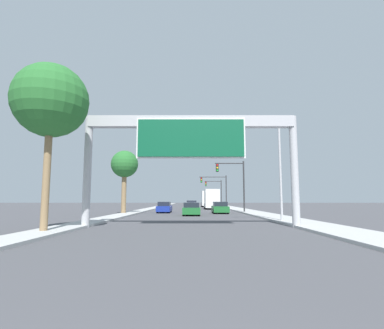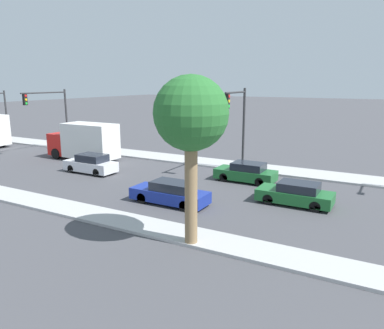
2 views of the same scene
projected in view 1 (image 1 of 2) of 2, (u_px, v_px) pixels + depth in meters
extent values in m
cube|color=#B1B1B1|center=(231.00, 208.00, 59.92)|extent=(3.00, 120.00, 0.15)
cube|color=#B1B1B1|center=(156.00, 208.00, 59.95)|extent=(2.00, 120.00, 0.15)
cylinder|color=#B2B2B7|center=(88.00, 171.00, 18.63)|extent=(0.48, 0.48, 6.95)
cylinder|color=#B2B2B7|center=(295.00, 171.00, 18.60)|extent=(0.48, 0.48, 6.95)
cube|color=#B2B2B7|center=(192.00, 122.00, 18.97)|extent=(12.90, 0.60, 0.70)
cube|color=white|center=(192.00, 138.00, 18.55)|extent=(6.75, 0.08, 2.53)
cube|color=#0C5133|center=(192.00, 138.00, 18.50)|extent=(6.55, 0.16, 2.33)
cube|color=navy|center=(165.00, 209.00, 38.74)|extent=(1.70, 4.77, 0.69)
cube|color=#1E232D|center=(165.00, 204.00, 38.58)|extent=(1.50, 2.48, 0.53)
cylinder|color=black|center=(161.00, 210.00, 40.19)|extent=(0.22, 0.64, 0.64)
cylinder|color=black|center=(172.00, 210.00, 40.19)|extent=(0.22, 0.64, 0.64)
cylinder|color=black|center=(158.00, 211.00, 37.25)|extent=(0.22, 0.64, 0.64)
cylinder|color=black|center=(170.00, 211.00, 37.25)|extent=(0.22, 0.64, 0.64)
cube|color=silver|center=(192.00, 206.00, 48.37)|extent=(1.75, 4.36, 0.77)
cube|color=#1E232D|center=(192.00, 202.00, 48.24)|extent=(1.54, 2.27, 0.58)
cylinder|color=black|center=(188.00, 208.00, 49.69)|extent=(0.22, 0.64, 0.64)
cylinder|color=black|center=(197.00, 208.00, 49.69)|extent=(0.22, 0.64, 0.64)
cylinder|color=black|center=(187.00, 208.00, 47.01)|extent=(0.22, 0.64, 0.64)
cylinder|color=black|center=(197.00, 208.00, 47.00)|extent=(0.22, 0.64, 0.64)
cube|color=#1E662D|center=(192.00, 211.00, 32.22)|extent=(1.84, 4.37, 0.67)
cube|color=#1E232D|center=(192.00, 205.00, 32.07)|extent=(1.62, 2.27, 0.52)
cylinder|color=black|center=(185.00, 212.00, 33.54)|extent=(0.22, 0.64, 0.64)
cylinder|color=black|center=(199.00, 212.00, 33.54)|extent=(0.22, 0.64, 0.64)
cylinder|color=black|center=(184.00, 213.00, 30.85)|extent=(0.22, 0.64, 0.64)
cylinder|color=black|center=(200.00, 213.00, 30.85)|extent=(0.22, 0.64, 0.64)
cube|color=#1E662D|center=(221.00, 209.00, 36.64)|extent=(1.84, 4.37, 0.70)
cube|color=#1E232D|center=(221.00, 204.00, 36.49)|extent=(1.62, 2.27, 0.54)
cylinder|color=black|center=(213.00, 210.00, 37.96)|extent=(0.22, 0.64, 0.64)
cylinder|color=black|center=(226.00, 210.00, 37.96)|extent=(0.22, 0.64, 0.64)
cylinder|color=black|center=(215.00, 211.00, 35.27)|extent=(0.22, 0.64, 0.64)
cylinder|color=black|center=(229.00, 211.00, 35.27)|extent=(0.22, 0.64, 0.64)
cube|color=white|center=(207.00, 201.00, 71.09)|extent=(2.26, 2.11, 2.13)
cube|color=silver|center=(208.00, 198.00, 67.41)|extent=(2.45, 5.43, 3.27)
cylinder|color=black|center=(203.00, 204.00, 70.89)|extent=(0.28, 1.00, 1.00)
cylinder|color=black|center=(212.00, 204.00, 70.88)|extent=(0.28, 1.00, 1.00)
cylinder|color=black|center=(203.00, 205.00, 65.90)|extent=(0.28, 1.00, 1.00)
cylinder|color=black|center=(213.00, 205.00, 65.90)|extent=(0.28, 1.00, 1.00)
cube|color=red|center=(211.00, 201.00, 55.23)|extent=(2.20, 1.97, 2.02)
cube|color=silver|center=(212.00, 198.00, 51.80)|extent=(2.39, 5.07, 3.12)
cylinder|color=black|center=(206.00, 206.00, 55.04)|extent=(0.28, 1.00, 1.00)
cylinder|color=black|center=(217.00, 206.00, 55.03)|extent=(0.28, 1.00, 1.00)
cylinder|color=black|center=(207.00, 207.00, 50.38)|extent=(0.28, 1.00, 1.00)
cylinder|color=black|center=(219.00, 207.00, 50.38)|extent=(0.28, 1.00, 1.00)
cylinder|color=#2D2D30|center=(245.00, 187.00, 38.45)|extent=(0.20, 0.20, 6.65)
cylinder|color=#2D2D30|center=(230.00, 163.00, 38.80)|extent=(3.70, 0.14, 0.14)
cube|color=black|center=(218.00, 168.00, 38.74)|extent=(0.35, 0.28, 1.05)
cylinder|color=red|center=(218.00, 165.00, 38.62)|extent=(0.22, 0.04, 0.22)
cylinder|color=yellow|center=(218.00, 168.00, 38.58)|extent=(0.22, 0.04, 0.22)
cylinder|color=green|center=(218.00, 170.00, 38.54)|extent=(0.22, 0.04, 0.22)
cylinder|color=#2D2D30|center=(227.00, 192.00, 58.30)|extent=(0.20, 0.20, 6.36)
cylinder|color=#2D2D30|center=(213.00, 177.00, 58.63)|extent=(5.27, 0.14, 0.14)
cube|color=black|center=(202.00, 180.00, 58.57)|extent=(0.35, 0.28, 1.05)
cylinder|color=red|center=(202.00, 178.00, 58.45)|extent=(0.22, 0.04, 0.22)
cylinder|color=yellow|center=(202.00, 180.00, 58.41)|extent=(0.22, 0.04, 0.22)
cylinder|color=green|center=(202.00, 182.00, 58.37)|extent=(0.22, 0.04, 0.22)
cylinder|color=#2D2D30|center=(222.00, 193.00, 68.21)|extent=(0.20, 0.20, 6.11)
cylinder|color=#2D2D30|center=(213.00, 181.00, 68.54)|extent=(3.81, 0.14, 0.14)
cube|color=black|center=(207.00, 184.00, 68.47)|extent=(0.35, 0.28, 1.05)
cylinder|color=red|center=(207.00, 182.00, 68.35)|extent=(0.22, 0.04, 0.22)
cylinder|color=yellow|center=(207.00, 184.00, 68.31)|extent=(0.22, 0.04, 0.22)
cylinder|color=green|center=(207.00, 185.00, 68.27)|extent=(0.22, 0.04, 0.22)
cylinder|color=#8C704C|center=(48.00, 165.00, 15.41)|extent=(0.37, 0.37, 6.90)
sphere|color=#286B2D|center=(52.00, 101.00, 15.81)|extent=(3.89, 3.89, 3.89)
cylinder|color=#8C704C|center=(125.00, 189.00, 35.11)|extent=(0.56, 0.56, 5.88)
sphere|color=#286B2D|center=(125.00, 164.00, 35.45)|extent=(3.19, 3.19, 3.19)
cylinder|color=#B2B2B7|center=(281.00, 169.00, 22.94)|extent=(0.18, 0.18, 8.10)
cylinder|color=#B2B2B7|center=(266.00, 119.00, 23.40)|extent=(2.08, 0.12, 0.12)
cube|color=#B2B2A8|center=(253.00, 120.00, 23.39)|extent=(0.60, 0.28, 0.20)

